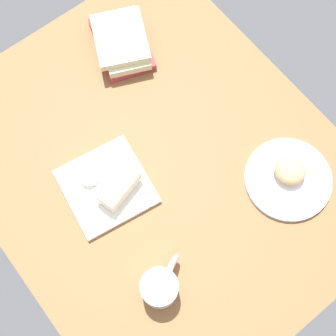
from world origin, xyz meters
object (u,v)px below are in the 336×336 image
object	(u,v)px
round_plate	(288,179)
square_plate	(107,187)
breakfast_wrap	(119,187)
coffee_mug	(160,287)
scone_pastry	(290,170)
sauce_cup	(89,178)
book_stack	(122,41)

from	to	relation	value
round_plate	square_plate	world-z (taller)	square_plate
breakfast_wrap	coffee_mug	size ratio (longest dim) A/B	0.87
round_plate	scone_pastry	world-z (taller)	scone_pastry
scone_pastry	sauce_cup	bearing A→B (deg)	-126.20
book_stack	round_plate	bearing A→B (deg)	9.59
square_plate	sauce_cup	world-z (taller)	sauce_cup
round_plate	scone_pastry	bearing A→B (deg)	144.22
scone_pastry	sauce_cup	world-z (taller)	scone_pastry
round_plate	sauce_cup	xyz separation A→B (cm)	(-31.92, -41.23, 1.99)
sauce_cup	book_stack	xyz separation A→B (cm)	(-27.80, 31.14, 0.63)
book_stack	coffee_mug	bearing A→B (deg)	-28.81
square_plate	coffee_mug	size ratio (longest dim) A/B	1.61
square_plate	breakfast_wrap	size ratio (longest dim) A/B	1.84
round_plate	coffee_mug	size ratio (longest dim) A/B	1.75
round_plate	sauce_cup	bearing A→B (deg)	-127.74
scone_pastry	breakfast_wrap	world-z (taller)	breakfast_wrap
square_plate	coffee_mug	world-z (taller)	coffee_mug
square_plate	coffee_mug	xyz separation A→B (cm)	(29.23, -4.90, 3.67)
breakfast_wrap	coffee_mug	distance (cm)	26.87
square_plate	sauce_cup	xyz separation A→B (cm)	(-4.06, -2.46, 1.89)
round_plate	coffee_mug	distance (cm)	43.86
book_stack	coffee_mug	world-z (taller)	coffee_mug
sauce_cup	book_stack	bearing A→B (deg)	131.75
coffee_mug	round_plate	bearing A→B (deg)	91.80
scone_pastry	book_stack	distance (cm)	59.59
breakfast_wrap	sauce_cup	bearing A→B (deg)	15.46
round_plate	square_plate	size ratio (longest dim) A/B	1.09
sauce_cup	book_stack	world-z (taller)	book_stack
scone_pastry	breakfast_wrap	bearing A→B (deg)	-121.95
breakfast_wrap	coffee_mug	bearing A→B (deg)	149.51
sauce_cup	round_plate	bearing A→B (deg)	52.26
round_plate	book_stack	world-z (taller)	book_stack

